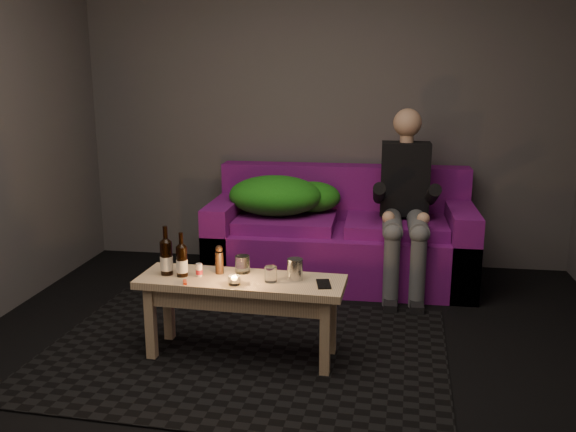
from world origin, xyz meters
name	(u,v)px	position (x,y,z in m)	size (l,w,h in m)	color
floor	(282,391)	(0.00, 0.00, 0.00)	(4.50, 4.50, 0.00)	black
room	(295,61)	(0.00, 0.47, 1.64)	(4.50, 4.50, 4.50)	silver
rug	(244,352)	(-0.28, 0.41, 0.01)	(2.30, 1.67, 0.01)	black
sofa	(341,240)	(0.18, 1.82, 0.31)	(1.99, 0.89, 0.85)	#721079
green_blanket	(282,196)	(-0.29, 1.81, 0.64)	(0.87, 0.60, 0.30)	#207D16
person	(405,198)	(0.65, 1.66, 0.69)	(0.36, 0.82, 1.33)	black
coffee_table	(241,293)	(-0.28, 0.36, 0.39)	(1.17, 0.42, 0.47)	tan
beer_bottle_a	(166,257)	(-0.71, 0.36, 0.57)	(0.07, 0.07, 0.28)	black
beer_bottle_b	(182,260)	(-0.62, 0.35, 0.56)	(0.06, 0.06, 0.25)	black
salt_shaker	(199,270)	(-0.52, 0.35, 0.51)	(0.04, 0.04, 0.08)	silver
pepper_mill	(219,263)	(-0.42, 0.42, 0.53)	(0.05, 0.05, 0.13)	black
tumbler_back	(243,264)	(-0.30, 0.46, 0.52)	(0.08, 0.08, 0.10)	white
tealight	(234,280)	(-0.30, 0.25, 0.50)	(0.07, 0.07, 0.05)	white
tumbler_front	(271,274)	(-0.11, 0.33, 0.51)	(0.07, 0.07, 0.08)	white
steel_cup	(295,269)	(0.01, 0.38, 0.53)	(0.09, 0.09, 0.12)	#A9ACB0
smartphone	(324,284)	(0.18, 0.32, 0.47)	(0.07, 0.15, 0.01)	black
red_lighter	(185,282)	(-0.57, 0.23, 0.48)	(0.02, 0.07, 0.01)	red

